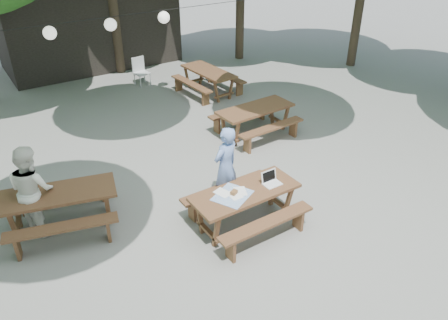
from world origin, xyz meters
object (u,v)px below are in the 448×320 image
at_px(main_picnic_table, 245,207).
at_px(second_person, 32,189).
at_px(picnic_table_nw, 62,209).
at_px(plastic_chair, 142,77).
at_px(woman, 226,167).

bearing_deg(main_picnic_table, second_person, 148.23).
bearing_deg(main_picnic_table, picnic_table_nw, 147.58).
distance_m(main_picnic_table, picnic_table_nw, 3.36).
height_order(picnic_table_nw, plastic_chair, plastic_chair).
height_order(picnic_table_nw, second_person, second_person).
xyz_separation_m(picnic_table_nw, second_person, (-0.38, 0.19, 0.46)).
distance_m(picnic_table_nw, plastic_chair, 7.43).
bearing_deg(picnic_table_nw, woman, -4.23).
bearing_deg(woman, plastic_chair, -115.77).
relative_size(picnic_table_nw, second_person, 1.32).
relative_size(main_picnic_table, woman, 1.20).
bearing_deg(main_picnic_table, woman, 83.21).
bearing_deg(picnic_table_nw, main_picnic_table, -17.52).
xyz_separation_m(woman, plastic_chair, (1.35, 7.08, -0.57)).
distance_m(main_picnic_table, plastic_chair, 8.00).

